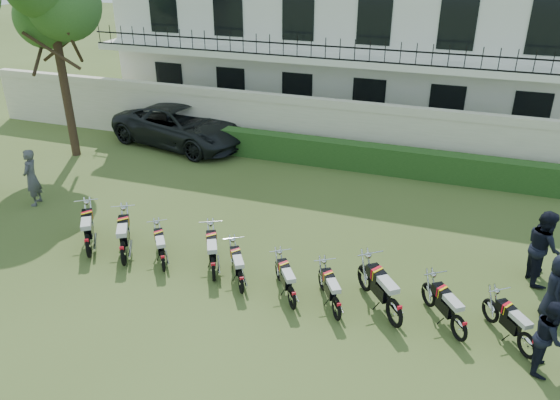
{
  "coord_description": "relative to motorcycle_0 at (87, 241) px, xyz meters",
  "views": [
    {
      "loc": [
        5.2,
        -11.3,
        7.83
      ],
      "look_at": [
        0.75,
        1.42,
        1.24
      ],
      "focal_mm": 35.0,
      "sensor_mm": 36.0,
      "label": 1
    }
  ],
  "objects": [
    {
      "name": "ground",
      "position": [
        3.75,
        1.2,
        -0.51
      ],
      "size": [
        100.0,
        100.0,
        0.0
      ],
      "primitive_type": "plane",
      "color": "#3E4F1F",
      "rests_on": "ground"
    },
    {
      "name": "perimeter_wall",
      "position": [
        3.75,
        9.2,
        0.66
      ],
      "size": [
        30.0,
        0.35,
        2.3
      ],
      "color": "#EEE0C8",
      "rests_on": "ground"
    },
    {
      "name": "hedge",
      "position": [
        4.75,
        8.4,
        -0.01
      ],
      "size": [
        18.0,
        0.6,
        1.0
      ],
      "primitive_type": "cube",
      "color": "#184016",
      "rests_on": "ground"
    },
    {
      "name": "building",
      "position": [
        3.75,
        15.15,
        3.2
      ],
      "size": [
        20.4,
        9.6,
        7.4
      ],
      "color": "silver",
      "rests_on": "ground"
    },
    {
      "name": "motorcycle_0",
      "position": [
        0.0,
        0.0,
        0.0
      ],
      "size": [
        1.24,
        1.74,
        1.11
      ],
      "rotation": [
        0.0,
        0.0,
        0.6
      ],
      "color": "black",
      "rests_on": "ground"
    },
    {
      "name": "motorcycle_1",
      "position": [
        1.1,
        -0.02,
        0.0
      ],
      "size": [
        1.11,
        1.82,
        1.11
      ],
      "rotation": [
        0.0,
        0.0,
        0.52
      ],
      "color": "black",
      "rests_on": "ground"
    },
    {
      "name": "motorcycle_2",
      "position": [
        2.22,
        0.06,
        -0.08
      ],
      "size": [
        1.07,
        1.43,
        0.93
      ],
      "rotation": [
        0.0,
        0.0,
        0.63
      ],
      "color": "black",
      "rests_on": "ground"
    },
    {
      "name": "motorcycle_3",
      "position": [
        3.62,
        0.12,
        -0.03
      ],
      "size": [
        0.99,
        1.74,
        1.04
      ],
      "rotation": [
        0.0,
        0.0,
        0.48
      ],
      "color": "black",
      "rests_on": "ground"
    },
    {
      "name": "motorcycle_4",
      "position": [
        4.47,
        -0.15,
        -0.08
      ],
      "size": [
        0.99,
        1.49,
        0.93
      ],
      "rotation": [
        0.0,
        0.0,
        0.57
      ],
      "color": "black",
      "rests_on": "ground"
    },
    {
      "name": "motorcycle_5",
      "position": [
        5.82,
        -0.33,
        -0.08
      ],
      "size": [
        1.04,
        1.49,
        0.95
      ],
      "rotation": [
        0.0,
        0.0,
        0.59
      ],
      "color": "black",
      "rests_on": "ground"
    },
    {
      "name": "motorcycle_6",
      "position": [
        6.89,
        -0.37,
        -0.08
      ],
      "size": [
        0.95,
        1.51,
        0.93
      ],
      "rotation": [
        0.0,
        0.0,
        0.54
      ],
      "color": "black",
      "rests_on": "ground"
    },
    {
      "name": "motorcycle_7",
      "position": [
        8.13,
        -0.19,
        0.01
      ],
      "size": [
        1.36,
        1.71,
        1.14
      ],
      "rotation": [
        0.0,
        0.0,
        0.66
      ],
      "color": "black",
      "rests_on": "ground"
    },
    {
      "name": "motorcycle_8",
      "position": [
        9.5,
        -0.19,
        -0.06
      ],
      "size": [
        1.13,
        1.54,
        0.99
      ],
      "rotation": [
        0.0,
        0.0,
        0.62
      ],
      "color": "black",
      "rests_on": "ground"
    },
    {
      "name": "motorcycle_9",
      "position": [
        10.84,
        -0.28,
        -0.08
      ],
      "size": [
        1.1,
        1.45,
        0.95
      ],
      "rotation": [
        0.0,
        0.0,
        0.64
      ],
      "color": "black",
      "rests_on": "ground"
    },
    {
      "name": "suv",
      "position": [
        -1.86,
        8.61,
        0.29
      ],
      "size": [
        6.22,
        3.86,
        1.61
      ],
      "primitive_type": "imported",
      "rotation": [
        0.0,
        0.0,
        1.35
      ],
      "color": "black",
      "rests_on": "ground"
    },
    {
      "name": "inspector",
      "position": [
        -3.64,
        2.15,
        0.41
      ],
      "size": [
        0.63,
        0.78,
        1.84
      ],
      "primitive_type": "imported",
      "rotation": [
        0.0,
        0.0,
        -1.26
      ],
      "color": "#545459",
      "rests_on": "ground"
    },
    {
      "name": "officer_1",
      "position": [
        11.14,
        -0.52,
        0.29
      ],
      "size": [
        0.68,
        0.83,
        1.6
      ],
      "primitive_type": "imported",
      "rotation": [
        0.0,
        0.0,
        1.48
      ],
      "color": "black",
      "rests_on": "ground"
    },
    {
      "name": "officer_3",
      "position": [
        11.42,
        1.31,
        0.28
      ],
      "size": [
        0.56,
        0.81,
        1.6
      ],
      "primitive_type": "imported",
      "rotation": [
        0.0,
        0.0,
        1.5
      ],
      "color": "black",
      "rests_on": "ground"
    },
    {
      "name": "officer_4",
      "position": [
        11.23,
        2.8,
        0.45
      ],
      "size": [
        0.94,
        1.09,
        1.93
      ],
      "primitive_type": "imported",
      "rotation": [
        0.0,
        0.0,
        1.82
      ],
      "color": "black",
      "rests_on": "ground"
    },
    {
      "name": "officer_5",
      "position": [
        11.19,
        3.14,
        0.33
      ],
      "size": [
        0.63,
        1.06,
        1.7
      ],
      "primitive_type": "imported",
      "rotation": [
        0.0,
        0.0,
        1.34
      ],
      "color": "black",
      "rests_on": "ground"
    }
  ]
}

